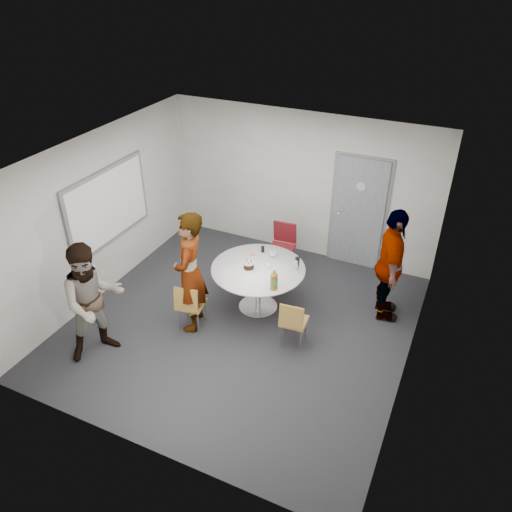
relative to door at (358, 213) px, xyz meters
The scene contains 15 objects.
floor 2.90m from the door, 113.90° to the right, with size 5.00×5.00×0.00m, color #232226.
ceiling 3.19m from the door, 113.90° to the right, with size 5.00×5.00×0.00m, color silver.
wall_back 1.15m from the door, behind, with size 5.00×5.00×0.00m, color #B8B5AE.
wall_left 4.38m from the door, 145.41° to the right, with size 5.00×5.00×0.00m, color #B8B5AE.
wall_right 2.87m from the door, 60.57° to the right, with size 5.00×5.00×0.00m, color #B8B5AE.
wall_front 5.11m from the door, 102.45° to the right, with size 5.00×5.00×0.00m, color #B8B5AE.
door is the anchor object (origin of this frame).
whiteboard 4.25m from the door, 147.34° to the right, with size 0.04×1.90×1.25m.
table 2.26m from the door, 116.92° to the right, with size 1.47×1.47×1.09m.
chair_near_left 3.43m from the door, 121.07° to the right, with size 0.45×0.48×0.81m.
chair_near_right 2.67m from the door, 94.48° to the right, with size 0.40×0.43×0.78m.
chair_far 1.43m from the door, 145.70° to the right, with size 0.46×0.50×0.91m.
person_main 3.30m from the door, 122.36° to the right, with size 0.70×0.46×1.93m, color #A5C6EA.
person_left 4.69m from the door, 124.58° to the right, with size 0.87×0.68×1.78m, color white.
person_right 1.57m from the door, 57.19° to the right, with size 1.09×0.45×1.86m, color black.
Camera 1 is at (2.75, -5.39, 5.03)m, focal length 35.00 mm.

